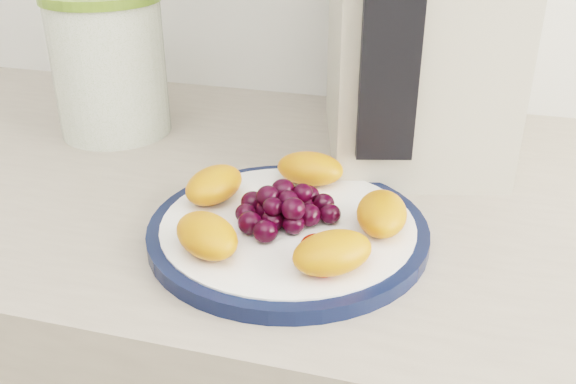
# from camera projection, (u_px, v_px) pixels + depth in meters

# --- Properties ---
(plate_rim) EXTENTS (0.27, 0.27, 0.01)m
(plate_rim) POSITION_uv_depth(u_px,v_px,m) (288.00, 231.00, 0.62)
(plate_rim) COLOR #0D1634
(plate_rim) RESTS_ON counter
(plate_face) EXTENTS (0.25, 0.25, 0.02)m
(plate_face) POSITION_uv_depth(u_px,v_px,m) (288.00, 230.00, 0.62)
(plate_face) COLOR white
(plate_face) RESTS_ON counter
(canister) EXTENTS (0.17, 0.17, 0.17)m
(canister) POSITION_uv_depth(u_px,v_px,m) (110.00, 68.00, 0.83)
(canister) COLOR #445F19
(canister) RESTS_ON counter
(appliance_body) EXTENTS (0.26, 0.31, 0.34)m
(appliance_body) POSITION_uv_depth(u_px,v_px,m) (418.00, 12.00, 0.75)
(appliance_body) COLOR #B0A896
(appliance_body) RESTS_ON counter
(appliance_panel) EXTENTS (0.06, 0.03, 0.25)m
(appliance_panel) POSITION_uv_depth(u_px,v_px,m) (392.00, 37.00, 0.62)
(appliance_panel) COLOR black
(appliance_panel) RESTS_ON appliance_body
(fruit_plate) EXTENTS (0.23, 0.22, 0.04)m
(fruit_plate) POSITION_uv_depth(u_px,v_px,m) (289.00, 210.00, 0.61)
(fruit_plate) COLOR #CE5D19
(fruit_plate) RESTS_ON plate_face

